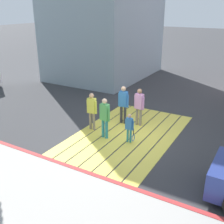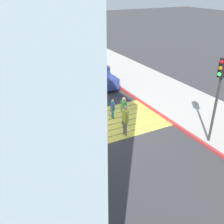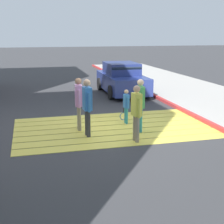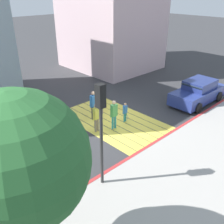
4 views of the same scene
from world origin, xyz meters
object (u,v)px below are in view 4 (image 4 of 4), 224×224
object	(u,v)px
street_tree	(19,161)
pedestrian_adult_lead	(96,116)
pedestrian_adult_trailing	(101,99)
pedestrian_child_with_racket	(125,111)
pedestrian_adult_side	(114,113)
traffic_light_corner	(100,117)
car_parked_near_curb	(198,92)
pedestrian_teen_behind	(93,103)

from	to	relation	value
street_tree	pedestrian_adult_lead	xyz separation A→B (m)	(4.54, -6.01, -2.67)
pedestrian_adult_trailing	pedestrian_child_with_racket	xyz separation A→B (m)	(-1.69, -0.38, -0.32)
street_tree	pedestrian_adult_side	distance (m)	8.46
traffic_light_corner	pedestrian_child_with_racket	xyz separation A→B (m)	(3.02, -4.47, -2.37)
car_parked_near_curb	pedestrian_adult_trailing	xyz separation A→B (m)	(3.13, 5.92, 0.26)
car_parked_near_curb	pedestrian_adult_lead	bearing A→B (deg)	77.00
car_parked_near_curb	pedestrian_child_with_racket	size ratio (longest dim) A/B	3.62
pedestrian_adult_lead	pedestrian_adult_trailing	size ratio (longest dim) A/B	0.97
pedestrian_adult_side	pedestrian_adult_lead	bearing A→B (deg)	64.79
pedestrian_adult_lead	pedestrian_teen_behind	xyz separation A→B (m)	(1.26, -0.84, 0.06)
pedestrian_adult_lead	pedestrian_child_with_racket	bearing A→B (deg)	-98.19
car_parked_near_curb	street_tree	xyz separation A→B (m)	(-2.82, 13.47, 2.90)
car_parked_near_curb	traffic_light_corner	bearing A→B (deg)	98.97
pedestrian_adult_side	street_tree	bearing A→B (deg)	120.84
pedestrian_adult_trailing	pedestrian_teen_behind	bearing A→B (deg)	102.19
car_parked_near_curb	street_tree	world-z (taller)	street_tree
traffic_light_corner	pedestrian_teen_behind	xyz separation A→B (m)	(4.56, -3.39, -2.02)
traffic_light_corner	pedestrian_child_with_racket	bearing A→B (deg)	-55.94
car_parked_near_curb	pedestrian_adult_side	size ratio (longest dim) A/B	2.57
pedestrian_adult_lead	pedestrian_teen_behind	bearing A→B (deg)	-33.84
pedestrian_adult_lead	car_parked_near_curb	bearing A→B (deg)	-103.00
car_parked_near_curb	pedestrian_teen_behind	bearing A→B (deg)	65.75
pedestrian_adult_side	pedestrian_child_with_racket	distance (m)	1.09
pedestrian_adult_lead	pedestrian_adult_trailing	xyz separation A→B (m)	(1.41, -1.55, 0.03)
street_tree	pedestrian_adult_trailing	size ratio (longest dim) A/B	3.13
car_parked_near_curb	pedestrian_child_with_racket	distance (m)	5.72
pedestrian_teen_behind	car_parked_near_curb	bearing A→B (deg)	-114.25
traffic_light_corner	pedestrian_adult_trailing	xyz separation A→B (m)	(4.71, -4.09, -2.05)
pedestrian_adult_lead	pedestrian_child_with_racket	xyz separation A→B (m)	(-0.28, -1.93, -0.29)
car_parked_near_curb	pedestrian_adult_trailing	distance (m)	6.70
pedestrian_adult_side	pedestrian_child_with_racket	bearing A→B (deg)	-82.09
car_parked_near_curb	pedestrian_child_with_racket	world-z (taller)	car_parked_near_curb
pedestrian_adult_trailing	pedestrian_adult_side	xyz separation A→B (m)	(-1.83, 0.65, -0.01)
street_tree	pedestrian_teen_behind	distance (m)	9.35
traffic_light_corner	pedestrian_adult_lead	distance (m)	4.66
pedestrian_adult_trailing	pedestrian_child_with_racket	world-z (taller)	pedestrian_adult_trailing
pedestrian_adult_side	pedestrian_teen_behind	world-z (taller)	pedestrian_teen_behind
street_tree	pedestrian_adult_side	bearing A→B (deg)	-59.16
car_parked_near_curb	pedestrian_adult_lead	xyz separation A→B (m)	(1.72, 7.46, 0.22)
car_parked_near_curb	pedestrian_adult_side	world-z (taller)	pedestrian_adult_side
car_parked_near_curb	pedestrian_child_with_racket	xyz separation A→B (m)	(1.45, 5.53, -0.07)
pedestrian_teen_behind	pedestrian_child_with_racket	distance (m)	1.91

